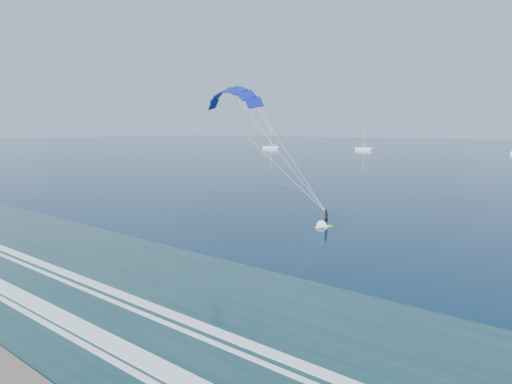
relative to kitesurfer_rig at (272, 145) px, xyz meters
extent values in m
cube|color=#1E423F|center=(-1.83, -25.46, -8.33)|extent=(600.00, 22.00, 0.03)
cube|color=white|center=(-1.83, -23.96, -8.31)|extent=(600.00, 0.70, 0.07)
cube|color=#ADF31C|center=(6.06, 1.38, -8.31)|extent=(1.33, 0.43, 0.08)
imported|color=black|center=(6.06, 1.38, -7.46)|extent=(0.40, 0.60, 1.63)
cone|color=white|center=(5.91, 0.08, -8.27)|extent=(1.31, 1.74, 1.10)
cube|color=white|center=(-108.03, 140.44, -7.75)|extent=(8.12, 2.40, 1.20)
cylinder|color=silver|center=(-108.03, 140.44, -2.18)|extent=(0.18, 0.18, 9.93)
cylinder|color=silver|center=(-106.83, 140.44, -6.35)|extent=(2.60, 0.12, 0.12)
cube|color=white|center=(-65.56, 155.66, -7.75)|extent=(7.26, 2.40, 1.20)
cylinder|color=silver|center=(-65.56, 155.66, -2.66)|extent=(0.18, 0.18, 8.97)
cylinder|color=silver|center=(-64.36, 155.66, -6.35)|extent=(2.60, 0.12, 0.12)
camera|label=1|loc=(29.98, -39.35, 1.77)|focal=32.00mm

